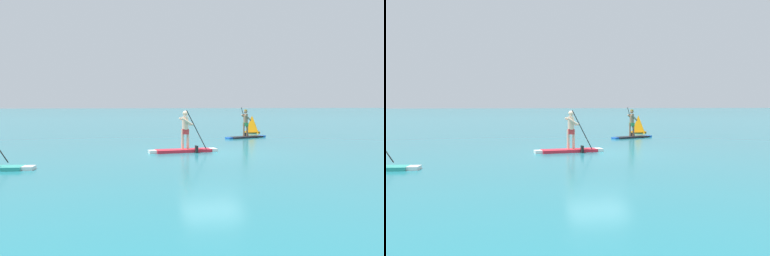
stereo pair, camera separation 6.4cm
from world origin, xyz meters
The scene contains 4 objects.
ground centered at (0.00, 0.00, 0.00)m, with size 440.00×440.00×0.00m, color #1E727F.
paddleboarder_mid_center centered at (-1.07, 0.56, 0.34)m, with size 2.96×0.97×1.78m.
paddleboarder_far_right centered at (3.98, 7.23, 0.38)m, with size 2.84×1.58×1.87m.
race_marker_buoy centered at (5.85, 11.29, 0.55)m, with size 1.24×1.24×1.24m.
Camera 1 is at (-4.43, -16.75, 1.98)m, focal length 39.58 mm.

